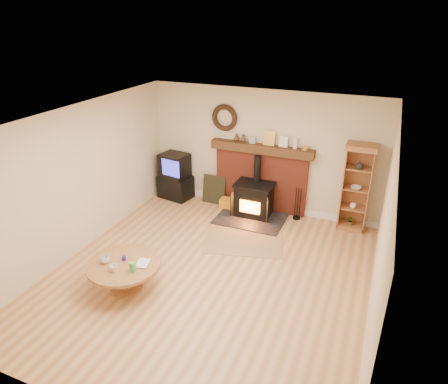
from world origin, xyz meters
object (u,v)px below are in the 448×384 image
at_px(tv_unit, 175,177).
at_px(curio_cabinet, 356,188).
at_px(wood_stove, 254,201).
at_px(coffee_table, 124,268).

relative_size(tv_unit, curio_cabinet, 0.60).
bearing_deg(tv_unit, wood_stove, -5.61).
bearing_deg(curio_cabinet, wood_stove, -172.02).
distance_m(wood_stove, curio_cabinet, 2.07).
xyz_separation_m(wood_stove, tv_unit, (-1.98, 0.19, 0.15)).
xyz_separation_m(tv_unit, coffee_table, (0.92, -3.29, -0.12)).
bearing_deg(coffee_table, tv_unit, 105.63).
relative_size(wood_stove, curio_cabinet, 0.79).
bearing_deg(coffee_table, wood_stove, 71.19).
height_order(tv_unit, curio_cabinet, curio_cabinet).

